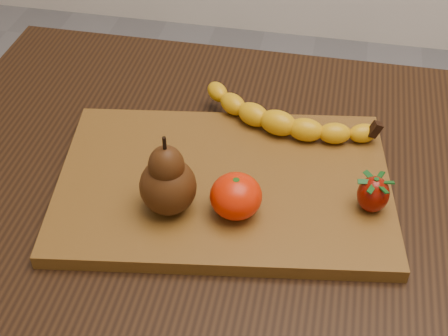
% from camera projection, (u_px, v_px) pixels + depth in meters
% --- Properties ---
extents(table, '(1.00, 0.70, 0.76)m').
position_uv_depth(table, '(254.00, 231.00, 0.93)').
color(table, black).
rests_on(table, ground).
extents(cutting_board, '(0.49, 0.36, 0.02)m').
position_uv_depth(cutting_board, '(224.00, 184.00, 0.85)').
color(cutting_board, brown).
rests_on(cutting_board, table).
extents(banana, '(0.24, 0.12, 0.04)m').
position_uv_depth(banana, '(278.00, 123.00, 0.91)').
color(banana, '#E9AA0B').
rests_on(banana, cutting_board).
extents(pear, '(0.08, 0.08, 0.11)m').
position_uv_depth(pear, '(167.00, 174.00, 0.77)').
color(pear, '#41210A').
rests_on(pear, cutting_board).
extents(mandarin, '(0.07, 0.07, 0.06)m').
position_uv_depth(mandarin, '(236.00, 196.00, 0.78)').
color(mandarin, red).
rests_on(mandarin, cutting_board).
extents(strawberry, '(0.05, 0.05, 0.05)m').
position_uv_depth(strawberry, '(373.00, 193.00, 0.79)').
color(strawberry, '#7D0D03').
rests_on(strawberry, cutting_board).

